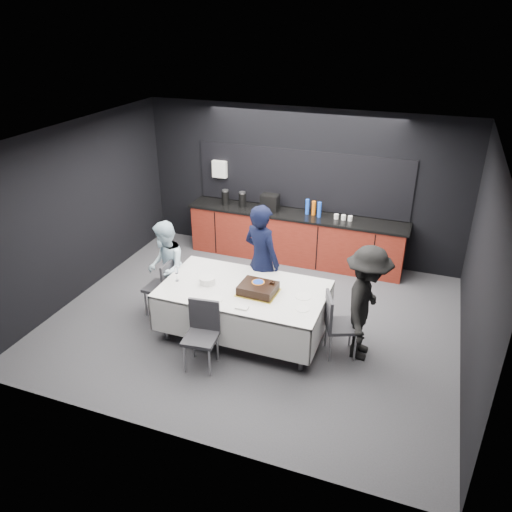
{
  "coord_description": "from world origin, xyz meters",
  "views": [
    {
      "loc": [
        2.27,
        -6.05,
        4.32
      ],
      "look_at": [
        0.0,
        0.1,
        1.05
      ],
      "focal_mm": 35.0,
      "sensor_mm": 36.0,
      "label": 1
    }
  ],
  "objects_px": {
    "plate_stack": "(207,280)",
    "person_left": "(166,268)",
    "chair_left": "(164,284)",
    "person_right": "(366,304)",
    "party_table": "(244,296)",
    "champagne_flute": "(176,271)",
    "chair_near": "(202,329)",
    "cake_assembly": "(258,289)",
    "person_center": "(262,260)",
    "chair_right": "(336,321)"
  },
  "relations": [
    {
      "from": "party_table",
      "to": "chair_near",
      "type": "xyz_separation_m",
      "value": [
        -0.27,
        -0.81,
        -0.11
      ]
    },
    {
      "from": "chair_left",
      "to": "chair_right",
      "type": "bearing_deg",
      "value": -1.79
    },
    {
      "from": "cake_assembly",
      "to": "person_right",
      "type": "bearing_deg",
      "value": 6.63
    },
    {
      "from": "person_left",
      "to": "person_right",
      "type": "bearing_deg",
      "value": 59.81
    },
    {
      "from": "plate_stack",
      "to": "person_center",
      "type": "xyz_separation_m",
      "value": [
        0.55,
        0.75,
        0.06
      ]
    },
    {
      "from": "cake_assembly",
      "to": "champagne_flute",
      "type": "height_order",
      "value": "champagne_flute"
    },
    {
      "from": "champagne_flute",
      "to": "chair_near",
      "type": "bearing_deg",
      "value": -43.15
    },
    {
      "from": "person_left",
      "to": "plate_stack",
      "type": "bearing_deg",
      "value": 43.11
    },
    {
      "from": "chair_left",
      "to": "person_left",
      "type": "bearing_deg",
      "value": 97.99
    },
    {
      "from": "person_right",
      "to": "chair_right",
      "type": "bearing_deg",
      "value": 108.49
    },
    {
      "from": "chair_left",
      "to": "person_right",
      "type": "distance_m",
      "value": 3.06
    },
    {
      "from": "champagne_flute",
      "to": "person_center",
      "type": "relative_size",
      "value": 0.13
    },
    {
      "from": "party_table",
      "to": "person_center",
      "type": "distance_m",
      "value": 0.73
    },
    {
      "from": "cake_assembly",
      "to": "person_right",
      "type": "xyz_separation_m",
      "value": [
        1.46,
        0.17,
        -0.03
      ]
    },
    {
      "from": "champagne_flute",
      "to": "person_right",
      "type": "height_order",
      "value": "person_right"
    },
    {
      "from": "chair_right",
      "to": "person_right",
      "type": "relative_size",
      "value": 0.57
    },
    {
      "from": "chair_left",
      "to": "person_right",
      "type": "relative_size",
      "value": 0.57
    },
    {
      "from": "party_table",
      "to": "chair_left",
      "type": "bearing_deg",
      "value": 176.25
    },
    {
      "from": "cake_assembly",
      "to": "plate_stack",
      "type": "bearing_deg",
      "value": -179.61
    },
    {
      "from": "cake_assembly",
      "to": "champagne_flute",
      "type": "distance_m",
      "value": 1.22
    },
    {
      "from": "person_right",
      "to": "cake_assembly",
      "type": "bearing_deg",
      "value": 97.91
    },
    {
      "from": "cake_assembly",
      "to": "chair_right",
      "type": "height_order",
      "value": "cake_assembly"
    },
    {
      "from": "plate_stack",
      "to": "champagne_flute",
      "type": "xyz_separation_m",
      "value": [
        -0.45,
        -0.08,
        0.11
      ]
    },
    {
      "from": "champagne_flute",
      "to": "party_table",
      "type": "bearing_deg",
      "value": 8.18
    },
    {
      "from": "cake_assembly",
      "to": "person_left",
      "type": "distance_m",
      "value": 1.64
    },
    {
      "from": "plate_stack",
      "to": "person_left",
      "type": "bearing_deg",
      "value": 161.2
    },
    {
      "from": "chair_left",
      "to": "chair_near",
      "type": "distance_m",
      "value": 1.41
    },
    {
      "from": "party_table",
      "to": "cake_assembly",
      "type": "relative_size",
      "value": 4.2
    },
    {
      "from": "plate_stack",
      "to": "chair_right",
      "type": "distance_m",
      "value": 1.89
    },
    {
      "from": "chair_right",
      "to": "person_left",
      "type": "distance_m",
      "value": 2.73
    },
    {
      "from": "champagne_flute",
      "to": "chair_right",
      "type": "relative_size",
      "value": 0.24
    },
    {
      "from": "person_left",
      "to": "chair_right",
      "type": "bearing_deg",
      "value": 57.23
    },
    {
      "from": "person_left",
      "to": "person_right",
      "type": "xyz_separation_m",
      "value": [
        3.07,
        -0.11,
        0.08
      ]
    },
    {
      "from": "party_table",
      "to": "person_left",
      "type": "height_order",
      "value": "person_left"
    },
    {
      "from": "chair_near",
      "to": "person_left",
      "type": "height_order",
      "value": "person_left"
    },
    {
      "from": "chair_near",
      "to": "chair_left",
      "type": "bearing_deg",
      "value": 140.49
    },
    {
      "from": "person_left",
      "to": "person_center",
      "type": "bearing_deg",
      "value": 80.18
    },
    {
      "from": "champagne_flute",
      "to": "chair_near",
      "type": "relative_size",
      "value": 0.24
    },
    {
      "from": "champagne_flute",
      "to": "person_right",
      "type": "xyz_separation_m",
      "value": [
        2.67,
        0.26,
        -0.12
      ]
    },
    {
      "from": "champagne_flute",
      "to": "chair_left",
      "type": "xyz_separation_m",
      "value": [
        -0.38,
        0.23,
        -0.4
      ]
    },
    {
      "from": "cake_assembly",
      "to": "person_left",
      "type": "bearing_deg",
      "value": 170.09
    },
    {
      "from": "person_right",
      "to": "person_left",
      "type": "bearing_deg",
      "value": 89.18
    },
    {
      "from": "chair_left",
      "to": "person_left",
      "type": "xyz_separation_m",
      "value": [
        -0.02,
        0.14,
        0.21
      ]
    },
    {
      "from": "party_table",
      "to": "champagne_flute",
      "type": "xyz_separation_m",
      "value": [
        -0.98,
        -0.14,
        0.3
      ]
    },
    {
      "from": "party_table",
      "to": "person_right",
      "type": "xyz_separation_m",
      "value": [
        1.69,
        0.11,
        0.18
      ]
    },
    {
      "from": "chair_right",
      "to": "person_left",
      "type": "bearing_deg",
      "value": 175.32
    },
    {
      "from": "person_center",
      "to": "person_left",
      "type": "distance_m",
      "value": 1.48
    },
    {
      "from": "chair_left",
      "to": "person_center",
      "type": "distance_m",
      "value": 1.54
    },
    {
      "from": "cake_assembly",
      "to": "chair_near",
      "type": "xyz_separation_m",
      "value": [
        -0.51,
        -0.75,
        -0.31
      ]
    },
    {
      "from": "chair_right",
      "to": "chair_near",
      "type": "relative_size",
      "value": 1.0
    }
  ]
}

